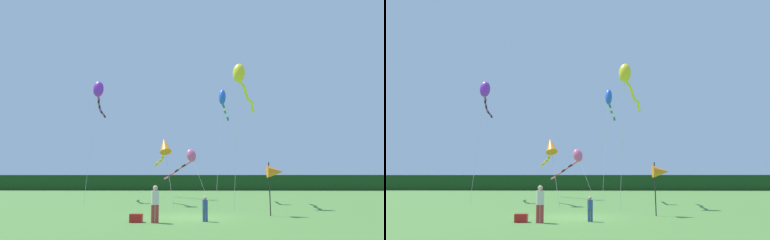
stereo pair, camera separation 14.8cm
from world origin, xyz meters
TOP-DOWN VIEW (x-y plane):
  - ground_plane at (0.00, 0.00)m, footprint 120.00×120.00m
  - distant_treeline at (0.00, 45.00)m, footprint 108.00×2.60m
  - person_adult at (-1.55, -2.45)m, footprint 0.38×0.38m
  - person_child at (0.82, -1.89)m, footprint 0.26×0.26m
  - cooler_box at (-2.46, -2.24)m, footprint 0.60×0.41m
  - banner_flag_pole at (4.85, 0.77)m, footprint 0.90×0.70m
  - kite_yellow at (3.84, 7.25)m, footprint 2.78×7.32m
  - kite_orange at (-2.31, 8.45)m, footprint 2.26×6.23m
  - kite_purple at (-9.31, 13.21)m, footprint 1.30×9.13m
  - kite_blue at (2.73, 11.89)m, footprint 1.78×7.55m
  - kite_rainbow at (-0.67, 16.82)m, footprint 5.10×9.33m

SIDE VIEW (x-z plane):
  - ground_plane at x=0.00m, z-range 0.00..0.00m
  - cooler_box at x=-2.46m, z-range 0.00..0.40m
  - person_child at x=0.82m, z-range 0.07..1.27m
  - person_adult at x=-1.55m, z-range 0.10..1.83m
  - distant_treeline at x=0.00m, z-range 0.00..2.77m
  - banner_flag_pole at x=4.85m, z-range 0.93..3.91m
  - kite_rainbow at x=-0.67m, z-range 1.50..6.75m
  - kite_orange at x=-2.31m, z-range 1.82..7.31m
  - kite_blue at x=2.73m, z-range 4.10..14.39m
  - kite_yellow at x=3.84m, z-range 4.45..15.51m
  - kite_purple at x=-9.31m, z-range 4.64..16.16m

